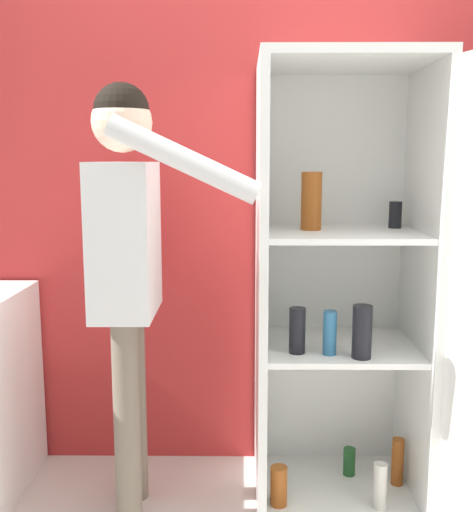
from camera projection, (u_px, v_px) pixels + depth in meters
wall_back at (283, 197)px, 2.77m from camera, size 7.00×0.06×2.55m
refrigerator at (374, 294)px, 2.39m from camera, size 0.95×1.25×1.84m
person at (128, 244)px, 2.34m from camera, size 0.64×0.54×1.73m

